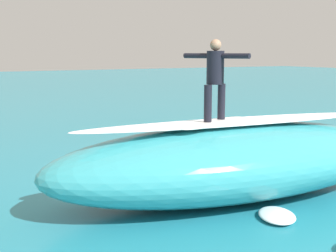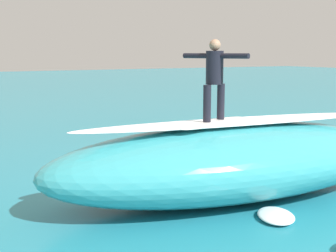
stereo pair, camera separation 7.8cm
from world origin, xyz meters
name	(u,v)px [view 2 (the right image)]	position (x,y,z in m)	size (l,w,h in m)	color
ground_plane	(205,173)	(0.00, 0.00, 0.00)	(120.00, 120.00, 0.00)	teal
wave_crest	(234,161)	(0.53, 1.75, 0.71)	(7.33, 2.61, 1.42)	teal
wave_foam_lip	(235,122)	(0.53, 1.75, 1.46)	(6.23, 0.91, 0.08)	white
surfboard_riding	(214,123)	(0.98, 1.70, 1.47)	(1.94, 0.47, 0.09)	silver
surfer_riding	(215,74)	(0.98, 1.70, 2.36)	(0.57, 1.32, 1.46)	black
surfboard_paddling	(136,157)	(0.75, -2.08, 0.03)	(1.90, 0.53, 0.07)	#E0563D
surfer_paddling	(135,152)	(0.82, -1.97, 0.20)	(1.06, 1.53, 0.30)	black
foam_patch_near	(276,216)	(0.62, 3.02, 0.06)	(0.87, 0.60, 0.12)	white
foam_patch_far	(64,182)	(3.09, -0.64, 0.06)	(0.69, 0.59, 0.12)	white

